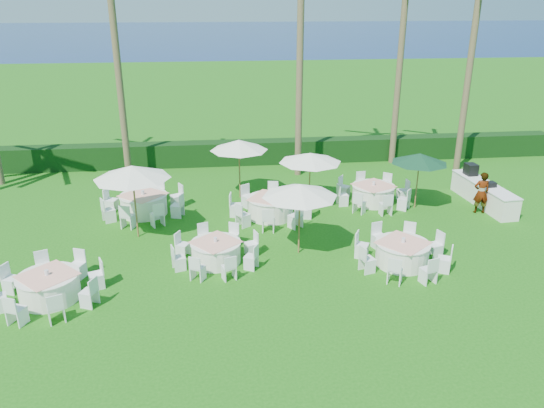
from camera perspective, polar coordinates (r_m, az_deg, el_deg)
The scene contains 20 objects.
ground at distance 17.10m, azimuth -1.07°, elevation -7.41°, with size 120.00×120.00×0.00m, color #185A0F.
hedge at distance 28.02m, azimuth -3.43°, elevation 5.55°, with size 34.00×1.00×1.20m, color black.
ocean at distance 117.22m, azimuth -6.06°, elevation 17.28°, with size 260.00×260.00×0.00m, color #082450.
banquet_table_a at distance 16.84m, azimuth -22.86°, elevation -8.15°, with size 3.01×3.01×0.94m.
banquet_table_b at distance 17.68m, azimuth -6.05°, elevation -5.09°, with size 2.89×2.89×0.89m.
banquet_table_c at distance 17.97m, azimuth 13.82°, elevation -5.10°, with size 3.08×3.08×0.94m.
banquet_table_d at distance 22.02m, azimuth -13.62°, elevation 0.04°, with size 3.29×3.29×1.00m.
banquet_table_e at distance 21.12m, azimuth -0.14°, elevation -0.28°, with size 3.30×3.30×0.99m.
banquet_table_f at distance 22.97m, azimuth 10.82°, elevation 1.11°, with size 3.18×3.18×0.96m.
umbrella_a at distance 19.28m, azimuth -14.83°, elevation 3.33°, with size 2.73×2.73×2.73m.
umbrella_b at distance 17.50m, azimuth 3.01°, elevation 1.48°, with size 2.54×2.54×2.50m.
umbrella_c at distance 22.66m, azimuth -3.57°, elevation 6.34°, with size 2.48×2.48×2.59m.
umbrella_d at distance 21.88m, azimuth 4.14°, elevation 4.99°, with size 2.59×2.59×2.28m.
umbrella_green at distance 22.31m, azimuth 15.60°, elevation 4.76°, with size 2.30×2.30×2.35m.
buffet_table at distance 24.15m, azimuth 21.76°, elevation 1.13°, with size 1.15×4.07×1.43m.
staff_person at distance 22.98m, azimuth 21.59°, elevation 1.14°, with size 0.63×0.41×1.73m, color gray.
palm_b at distance 25.76m, azimuth -16.23°, elevation 13.77°, with size 4.32×4.32×9.43m.
palm_c at distance 25.14m, azimuth 3.08°, elevation 18.57°, with size 4.37×4.25×13.02m.
palm_d at distance 28.00m, azimuth 13.63°, elevation 14.87°, with size 4.41×4.09×9.72m.
palm_e at distance 27.64m, azimuth 20.65°, elevation 14.79°, with size 4.40×3.99×10.41m.
Camera 1 is at (-1.38, -14.92, 8.25)m, focal length 35.00 mm.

